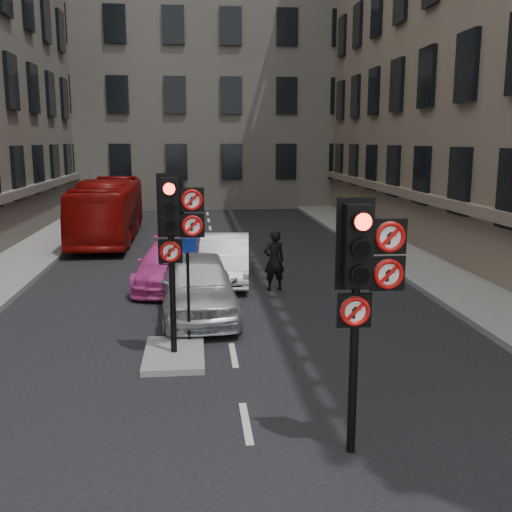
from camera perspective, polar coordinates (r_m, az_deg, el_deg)
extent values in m
plane|color=black|center=(7.92, 0.37, -22.08)|extent=(120.00, 120.00, 0.00)
cube|color=gray|center=(20.65, 16.87, -1.34)|extent=(3.00, 50.00, 0.16)
cube|color=gray|center=(12.36, -7.79, -9.28)|extent=(1.20, 2.00, 0.12)
cube|color=#6C665B|center=(44.96, -5.12, 18.20)|extent=(30.00, 14.00, 20.00)
cylinder|color=black|center=(8.48, 9.24, -10.75)|extent=(0.12, 0.12, 2.40)
cube|color=black|center=(8.00, 9.63, 0.98)|extent=(0.36, 0.28, 1.10)
cube|color=black|center=(8.13, 9.39, 1.13)|extent=(0.52, 0.03, 1.25)
cylinder|color=#FF1407|center=(7.72, 10.19, 3.22)|extent=(0.22, 0.01, 0.22)
cylinder|color=black|center=(7.77, 10.10, 0.66)|extent=(0.22, 0.01, 0.22)
cylinder|color=black|center=(7.84, 10.02, -1.85)|extent=(0.22, 0.01, 0.22)
cube|color=black|center=(8.09, 12.56, 1.83)|extent=(0.47, 0.05, 0.47)
cylinder|color=white|center=(8.05, 12.65, 1.79)|extent=(0.41, 0.02, 0.41)
torus|color=#BF0C0A|center=(8.04, 12.69, 1.77)|extent=(0.41, 0.06, 0.41)
cube|color=#BF0C0A|center=(8.03, 12.70, 1.76)|extent=(0.25, 0.01, 0.25)
cube|color=black|center=(8.18, 12.42, -1.63)|extent=(0.47, 0.05, 0.47)
cylinder|color=white|center=(8.14, 12.51, -1.69)|extent=(0.41, 0.02, 0.41)
torus|color=#BF0C0A|center=(8.13, 12.54, -1.71)|extent=(0.41, 0.06, 0.41)
cube|color=#BF0C0A|center=(8.12, 12.55, -1.72)|extent=(0.25, 0.01, 0.25)
cube|color=black|center=(8.18, 9.33, -5.13)|extent=(0.47, 0.05, 0.47)
cylinder|color=white|center=(8.14, 9.40, -5.21)|extent=(0.41, 0.02, 0.41)
torus|color=#BF0C0A|center=(8.13, 9.43, -5.24)|extent=(0.41, 0.06, 0.41)
cube|color=#BF0C0A|center=(8.12, 9.44, -5.25)|extent=(0.25, 0.01, 0.25)
cylinder|color=black|center=(11.99, -7.95, -3.61)|extent=(0.12, 0.12, 2.40)
cube|color=black|center=(11.67, -8.18, 4.73)|extent=(0.36, 0.28, 1.10)
cube|color=black|center=(11.80, -8.15, 4.80)|extent=(0.52, 0.03, 1.25)
cylinder|color=#FF1407|center=(11.40, -8.27, 6.34)|extent=(0.22, 0.02, 0.22)
cylinder|color=black|center=(11.43, -8.22, 4.60)|extent=(0.22, 0.02, 0.22)
cylinder|color=black|center=(11.47, -8.18, 2.86)|extent=(0.22, 0.02, 0.22)
cube|color=black|center=(11.63, -6.12, 5.35)|extent=(0.47, 0.05, 0.47)
cylinder|color=white|center=(11.59, -6.12, 5.33)|extent=(0.41, 0.02, 0.41)
torus|color=#BF0C0A|center=(11.58, -6.12, 5.32)|extent=(0.41, 0.06, 0.41)
cube|color=#BF0C0A|center=(11.57, -6.12, 5.32)|extent=(0.25, 0.02, 0.25)
cube|color=black|center=(11.69, -6.07, 2.91)|extent=(0.47, 0.05, 0.47)
cylinder|color=white|center=(11.65, -6.07, 2.88)|extent=(0.41, 0.02, 0.41)
torus|color=#BF0C0A|center=(11.64, -6.07, 2.87)|extent=(0.41, 0.06, 0.41)
cube|color=#BF0C0A|center=(11.63, -6.07, 2.87)|extent=(0.25, 0.02, 0.25)
cube|color=black|center=(11.78, -8.16, 0.46)|extent=(0.47, 0.05, 0.47)
cylinder|color=white|center=(11.74, -8.17, 0.42)|extent=(0.41, 0.02, 0.41)
torus|color=#BF0C0A|center=(11.73, -8.17, 0.41)|extent=(0.41, 0.06, 0.41)
cube|color=#BF0C0A|center=(11.72, -8.17, 0.40)|extent=(0.25, 0.02, 0.25)
imported|color=#B8BCC1|center=(14.93, -5.50, -2.81)|extent=(2.01, 4.61, 1.55)
imported|color=white|center=(18.58, -2.99, -0.24)|extent=(1.85, 4.40, 1.41)
imported|color=#E042A3|center=(18.14, -8.26, -0.86)|extent=(2.16, 4.50, 1.27)
imported|color=maroon|center=(27.00, -13.88, 4.30)|extent=(2.36, 9.54, 2.65)
imported|color=black|center=(16.96, -8.21, -2.01)|extent=(0.56, 1.81, 1.08)
imported|color=black|center=(17.35, 1.74, -0.43)|extent=(0.73, 0.56, 1.77)
cylinder|color=black|center=(12.74, -6.47, -3.27)|extent=(0.06, 0.06, 2.16)
cube|color=navy|center=(12.48, -6.57, 1.00)|extent=(0.38, 0.10, 0.30)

